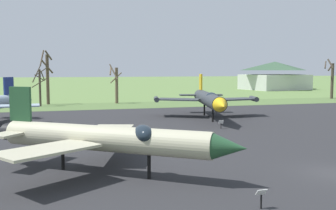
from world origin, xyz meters
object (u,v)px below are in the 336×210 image
Objects in this scene: jet_fighter_front_right at (108,138)px; info_placard_rear_left at (221,124)px; jet_fighter_rear_left at (209,99)px; info_placard_front_right at (261,197)px; visitor_building at (275,76)px.

jet_fighter_front_right reaches higher than info_placard_rear_left.
info_placard_rear_left is (13.57, 14.41, -1.61)m from jet_fighter_front_right.
jet_fighter_front_right is at bearing -124.51° from jet_fighter_rear_left.
jet_fighter_rear_left is at bearing 55.49° from jet_fighter_front_right.
info_placard_front_right is 23.31m from info_placard_rear_left.
info_placard_rear_left is at bearing -103.35° from jet_fighter_rear_left.
visitor_building reaches higher than jet_fighter_rear_left.
visitor_building reaches higher than info_placard_rear_left.
info_placard_front_right is at bearing -121.74° from visitor_building.
info_placard_front_right is 0.99× the size of info_placard_rear_left.
info_placard_rear_left is at bearing -125.07° from visitor_building.
jet_fighter_rear_left is at bearing 76.65° from info_placard_rear_left.
jet_fighter_front_right is at bearing 127.24° from info_placard_front_right.
jet_fighter_rear_left reaches higher than jet_fighter_front_right.
info_placard_rear_left is at bearing 70.38° from info_placard_front_right.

